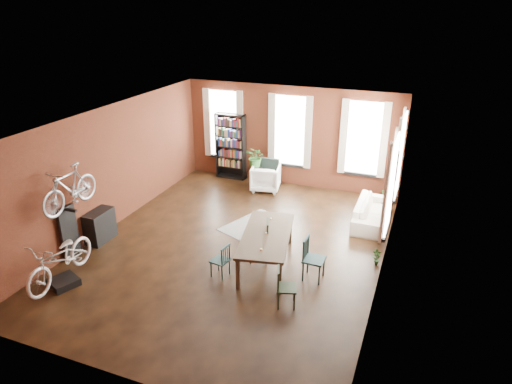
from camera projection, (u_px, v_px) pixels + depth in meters
The scene contains 19 objects.
room at pixel (253, 159), 10.87m from camera, with size 9.00×9.04×3.22m.
dining_table at pixel (266, 249), 10.40m from camera, with size 1.04×2.30×0.78m, color #483A2B.
dining_chair_a at pixel (220, 260), 9.96m from camera, with size 0.36×0.36×0.78m, color #1A3B39.
dining_chair_b at pixel (259, 241), 10.53m from camera, with size 0.46×0.46×1.00m, color black.
dining_chair_c at pixel (287, 288), 8.98m from camera, with size 0.39×0.39×0.84m, color #1F2E1B.
dining_chair_d at pixel (314, 259), 9.82m from camera, with size 0.45×0.45×0.97m, color #183436.
bookshelf at pixel (231, 146), 15.18m from camera, with size 1.00×0.32×2.20m, color black.
white_armchair at pixel (266, 176), 14.45m from camera, with size 0.87×0.81×0.89m, color white.
cream_sofa at pixel (372, 209), 12.35m from camera, with size 2.08×0.61×0.81m, color beige.
striped_rug at pixel (254, 225), 12.33m from camera, with size 1.09×1.75×0.01m, color black.
bike_trainer at pixel (64, 282), 9.74m from camera, with size 0.53×0.53×0.16m, color black.
bike_wall_rack at pixel (69, 232), 10.60m from camera, with size 0.16×0.60×1.30m, color black.
console_table at pixel (100, 226), 11.43m from camera, with size 0.40×0.80×0.80m, color black.
plant_stand at pixel (257, 177), 14.68m from camera, with size 0.34×0.34×0.68m, color black.
plant_by_sofa at pixel (388, 196), 13.79m from camera, with size 0.37×0.66×0.30m, color #2E5823.
plant_small at pixel (376, 262), 10.51m from camera, with size 0.20×0.39×0.14m, color #255321.
bicycle_floor at pixel (57, 239), 9.32m from camera, with size 0.68×1.02×1.94m, color beige.
bicycle_hung at pixel (67, 174), 9.93m from camera, with size 0.47×1.00×1.66m, color #A5A8AD.
plant_on_stand at pixel (256, 159), 14.44m from camera, with size 0.61×0.68×0.53m, color #2D6126.
Camera 1 is at (4.06, -8.96, 5.69)m, focal length 32.00 mm.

